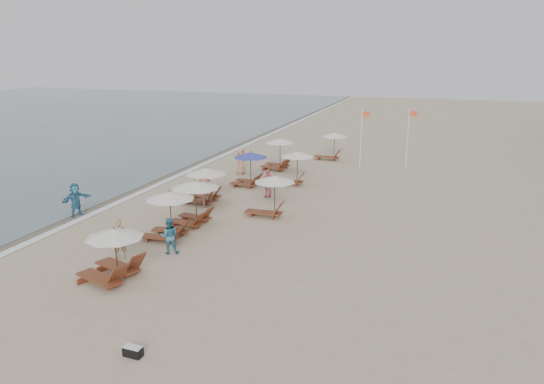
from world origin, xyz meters
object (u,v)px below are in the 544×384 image
(lounger_station_2, at_px, (193,200))
(duffel_bag, at_px, (133,351))
(lounger_station_3, at_px, (203,184))
(beachgoer_far_a, at_px, (268,183))
(flag_pole_near, at_px, (362,136))
(beachgoer_near, at_px, (120,239))
(beachgoer_mid_a, at_px, (169,236))
(lounger_station_5, at_px, (277,154))
(lounger_station_0, at_px, (110,255))
(inland_station_0, at_px, (270,192))
(lounger_station_1, at_px, (167,213))
(lounger_station_4, at_px, (248,167))
(inland_station_1, at_px, (293,165))
(inland_station_2, at_px, (331,143))
(beachgoer_far_b, at_px, (241,161))
(beachgoer_mid_b, at_px, (205,192))
(waterline_walker, at_px, (76,200))

(lounger_station_2, height_order, duffel_bag, lounger_station_2)
(lounger_station_3, relative_size, duffel_bag, 4.49)
(beachgoer_far_a, height_order, flag_pole_near, flag_pole_near)
(beachgoer_near, height_order, beachgoer_mid_a, beachgoer_near)
(lounger_station_5, relative_size, flag_pole_near, 0.58)
(lounger_station_0, height_order, inland_station_0, inland_station_0)
(inland_station_0, bearing_deg, beachgoer_far_a, 110.93)
(beachgoer_near, relative_size, beachgoer_mid_a, 1.09)
(lounger_station_1, height_order, lounger_station_2, lounger_station_1)
(lounger_station_4, bearing_deg, inland_station_0, -58.17)
(inland_station_0, height_order, inland_station_1, same)
(lounger_station_1, relative_size, inland_station_0, 0.93)
(inland_station_2, bearing_deg, lounger_station_3, -106.67)
(beachgoer_far_a, bearing_deg, lounger_station_3, -12.47)
(beachgoer_near, bearing_deg, duffel_bag, -81.69)
(lounger_station_2, distance_m, lounger_station_4, 8.15)
(beachgoer_far_b, relative_size, flag_pole_near, 0.42)
(beachgoer_mid_a, bearing_deg, lounger_station_3, -99.48)
(inland_station_1, distance_m, duffel_bag, 20.64)
(lounger_station_0, distance_m, lounger_station_5, 20.28)
(lounger_station_3, bearing_deg, beachgoer_mid_a, -74.37)
(lounger_station_1, bearing_deg, lounger_station_4, 90.37)
(lounger_station_0, height_order, beachgoer_far_a, lounger_station_0)
(lounger_station_5, distance_m, flag_pole_near, 6.41)
(beachgoer_near, bearing_deg, inland_station_0, 32.11)
(lounger_station_0, distance_m, beachgoer_far_b, 18.06)
(lounger_station_2, relative_size, inland_station_0, 0.96)
(inland_station_0, bearing_deg, lounger_station_2, -141.84)
(flag_pole_near, bearing_deg, beachgoer_far_b, -149.03)
(flag_pole_near, bearing_deg, beachgoer_mid_a, -104.34)
(lounger_station_5, xyz_separation_m, inland_station_2, (3.00, 4.70, 0.17))
(lounger_station_1, height_order, flag_pole_near, flag_pole_near)
(lounger_station_4, distance_m, beachgoer_near, 13.16)
(beachgoer_mid_b, height_order, beachgoer_far_b, beachgoer_far_b)
(lounger_station_1, xyz_separation_m, beachgoer_far_a, (2.10, 8.21, -0.38))
(lounger_station_1, relative_size, waterline_walker, 1.37)
(inland_station_0, height_order, beachgoer_far_a, inland_station_0)
(lounger_station_3, bearing_deg, lounger_station_2, -71.10)
(lounger_station_0, distance_m, lounger_station_3, 10.75)
(beachgoer_far_a, distance_m, waterline_walker, 10.91)
(beachgoer_mid_a, bearing_deg, beachgoer_far_a, -121.53)
(lounger_station_5, distance_m, beachgoer_mid_b, 10.49)
(lounger_station_2, bearing_deg, flag_pole_near, 69.66)
(inland_station_1, height_order, beachgoer_near, inland_station_1)
(lounger_station_1, relative_size, beachgoer_mid_a, 1.54)
(lounger_station_3, relative_size, beachgoer_mid_a, 1.60)
(beachgoer_near, bearing_deg, lounger_station_2, 50.79)
(beachgoer_near, xyz_separation_m, beachgoer_far_a, (2.81, 10.97, -0.00))
(lounger_station_5, bearing_deg, beachgoer_near, -92.75)
(beachgoer_mid_a, distance_m, flag_pole_near, 20.22)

